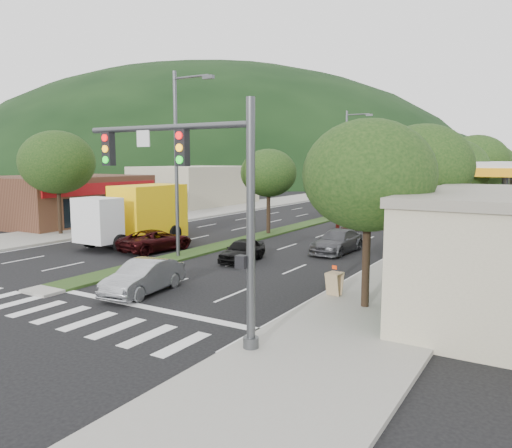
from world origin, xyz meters
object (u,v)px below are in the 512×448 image
Objects in this scene: car_queue_c at (355,219)px; box_truck at (139,216)px; tree_r_b at (423,167)px; car_queue_d at (401,216)px; streetlight_near at (179,156)px; streetlight_mid at (348,157)px; tree_med_far at (381,163)px; tree_r_d at (476,162)px; motorhome at (437,204)px; car_queue_b at (337,241)px; sedan_silver at (144,277)px; suv_maroon at (156,240)px; tree_r_a at (368,175)px; tree_med_near at (269,173)px; tree_l_a at (57,162)px; traffic_signal at (203,185)px; car_queue_a at (242,250)px; tree_r_c at (453,170)px; tree_r_e at (491,165)px; a_frame_sign at (334,282)px.

box_truck is at bearing -125.33° from car_queue_c.
tree_r_b is 1.50× the size of car_queue_d.
streetlight_near is 2.16× the size of car_queue_d.
streetlight_mid is 8.68m from car_queue_d.
car_queue_c is at bearing -78.03° from tree_med_far.
motorhome is at bearing 164.74° from tree_r_d.
tree_med_far is (-12.00, 32.00, -0.03)m from tree_r_b.
car_queue_b is 16.98m from motorhome.
sedan_silver is at bearing -106.49° from tree_r_d.
tree_r_a is at bearing 168.96° from suv_maroon.
streetlight_mid reaches higher than tree_r_b.
motorhome is (9.00, 12.82, -2.79)m from tree_med_near.
traffic_signal is at bearing -28.19° from tree_l_a.
suv_maroon is 24.72m from motorhome.
tree_med_far reaches higher than tree_med_near.
car_queue_b is 0.98× the size of car_queue_d.
tree_r_b is 0.69× the size of streetlight_near.
tree_r_d is 0.72× the size of streetlight_near.
tree_med_far reaches higher than car_queue_a.
tree_r_d is 10.60m from car_queue_c.
tree_r_a is at bearing -67.87° from streetlight_mid.
tree_r_c reaches higher than motorhome.
tree_med_far is (-12.00, 4.00, 0.11)m from tree_r_e.
traffic_signal is 19.00m from box_truck.
box_truck is 6.23× the size of a_frame_sign.
tree_r_a is 0.96× the size of tree_med_far.
traffic_signal is at bearing -65.20° from tree_med_near.
motorhome is at bearing -124.54° from box_truck.
tree_r_e is at bearing -107.17° from suv_maroon.
suv_maroon is at bearing -6.05° from tree_l_a.
tree_r_b is 14.07m from sedan_silver.
streetlight_near reaches higher than car_queue_b.
suv_maroon is at bearing 137.65° from traffic_signal.
car_queue_c is (-7.86, 4.47, -4.03)m from tree_r_c.
tree_r_d reaches higher than sedan_silver.
a_frame_sign is at bearing 17.68° from sedan_silver.
traffic_signal is at bearing -118.20° from tree_r_a.
tree_r_d reaches higher than car_queue_d.
tree_med_near is 8.82m from car_queue_b.
motorhome is (-3.00, 0.82, -3.54)m from tree_r_d.
traffic_signal is 24.43m from tree_l_a.
motorhome reaches higher than suv_maroon.
a_frame_sign reaches higher than suv_maroon.
tree_r_a is 4.47m from a_frame_sign.
car_queue_c is at bearing 100.65° from traffic_signal.
streetlight_mid reaches higher than sedan_silver.
tree_med_near is (-12.00, 14.00, -0.39)m from tree_r_a.
tree_r_c is 16.85m from streetlight_near.
tree_r_c is 12.17m from tree_med_near.
tree_r_b is at bearing -68.52° from car_queue_d.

